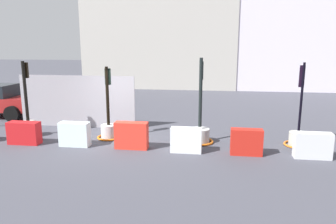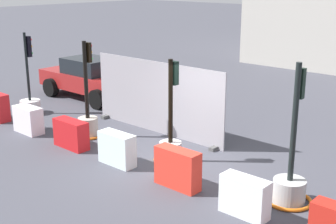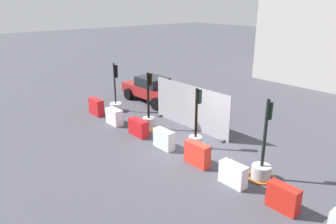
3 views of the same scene
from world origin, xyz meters
name	(u,v)px [view 3 (image 3 of 3)]	position (x,y,z in m)	size (l,w,h in m)	color
ground_plane	(193,150)	(0.00, 0.00, 0.00)	(120.00, 120.00, 0.00)	#42434C
traffic_light_0	(116,103)	(-6.61, 0.30, 0.50)	(0.69, 0.69, 2.78)	silver
traffic_light_1	(149,119)	(-3.20, 0.08, 0.51)	(0.82, 0.82, 2.83)	#B9AA9E
traffic_light_2	(196,137)	(-0.12, 0.26, 0.50)	(0.88, 0.88, 2.65)	beige
traffic_light_3	(262,167)	(3.25, 0.20, 0.44)	(0.99, 0.99, 2.98)	#ACADAC
construction_barrier_0	(96,107)	(-6.76, -0.88, 0.45)	(1.04, 0.41, 0.90)	red
construction_barrier_1	(114,117)	(-4.83, -0.91, 0.40)	(1.00, 0.46, 0.80)	silver
construction_barrier_2	(138,128)	(-2.81, -0.84, 0.39)	(1.10, 0.41, 0.79)	red
construction_barrier_3	(164,139)	(-0.97, -0.82, 0.41)	(1.02, 0.39, 0.83)	silver
construction_barrier_4	(197,154)	(1.02, -0.81, 0.45)	(1.10, 0.38, 0.90)	red
construction_barrier_5	(233,174)	(2.86, -0.91, 0.40)	(0.99, 0.39, 0.80)	white
construction_barrier_6	(283,198)	(4.75, -0.90, 0.41)	(0.98, 0.38, 0.83)	red
car_red_compact	(153,89)	(-6.68, 3.04, 0.78)	(4.51, 2.06, 1.56)	maroon
site_fence_panel	(190,108)	(-1.97, 1.71, 1.05)	(4.98, 0.50, 2.17)	#99969F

